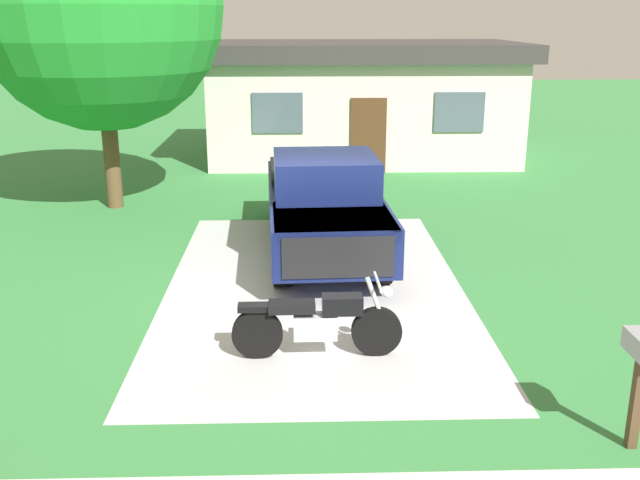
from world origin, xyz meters
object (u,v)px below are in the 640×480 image
object	(u,v)px
motorcycle	(318,322)
shade_tree	(99,6)
neighbor_house	(361,99)
pickup_truck	(323,201)

from	to	relation	value
motorcycle	shade_tree	distance (m)	9.96
motorcycle	shade_tree	xyz separation A→B (m)	(-4.51, 7.94, 3.99)
motorcycle	neighbor_house	size ratio (longest dim) A/B	0.23
pickup_truck	neighbor_house	bearing A→B (deg)	81.09
shade_tree	neighbor_house	xyz separation A→B (m)	(6.22, 6.16, -2.67)
motorcycle	shade_tree	world-z (taller)	shade_tree
shade_tree	neighbor_house	world-z (taller)	shade_tree
neighbor_house	shade_tree	bearing A→B (deg)	-135.31
motorcycle	shade_tree	bearing A→B (deg)	119.58
pickup_truck	neighbor_house	world-z (taller)	neighbor_house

